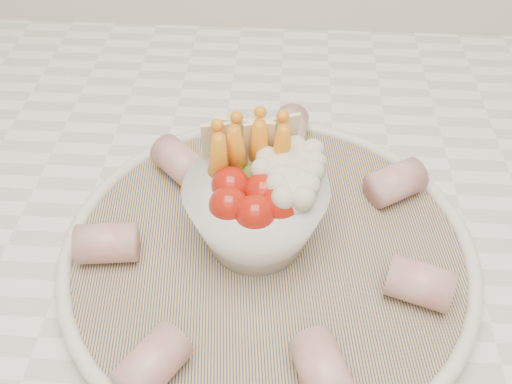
{
  "coord_description": "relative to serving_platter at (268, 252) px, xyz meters",
  "views": [
    {
      "loc": [
        -0.05,
        1.06,
        1.3
      ],
      "look_at": [
        -0.07,
        1.37,
        0.99
      ],
      "focal_mm": 40.0,
      "sensor_mm": 36.0,
      "label": 1
    }
  ],
  "objects": [
    {
      "name": "serving_platter",
      "position": [
        0.0,
        0.0,
        0.0
      ],
      "size": [
        0.37,
        0.37,
        0.02
      ],
      "color": "navy",
      "rests_on": "kitchen_counter"
    },
    {
      "name": "veggie_bowl",
      "position": [
        -0.01,
        0.01,
        0.05
      ],
      "size": [
        0.11,
        0.11,
        0.1
      ],
      "color": "silver",
      "rests_on": "serving_platter"
    },
    {
      "name": "cured_meat_rolls",
      "position": [
        -0.0,
        0.0,
        0.02
      ],
      "size": [
        0.29,
        0.3,
        0.03
      ],
      "color": "#A84D4F",
      "rests_on": "serving_platter"
    }
  ]
}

